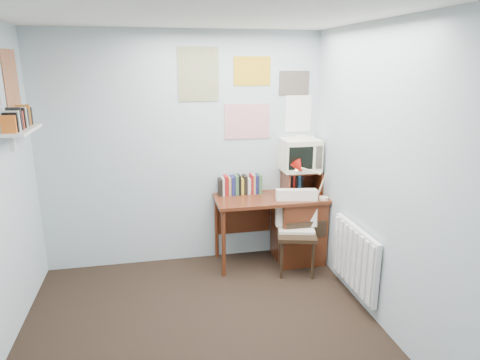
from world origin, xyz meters
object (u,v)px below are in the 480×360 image
(desk_lamp, at_px, (324,183))
(crt_tv, at_px, (300,153))
(radiator, at_px, (355,258))
(tv_riser, at_px, (301,181))
(desk, at_px, (293,226))
(desk_chair, at_px, (297,235))
(wall_shelf, at_px, (21,130))

(desk_lamp, height_order, crt_tv, crt_tv)
(radiator, bearing_deg, tv_riser, 99.28)
(crt_tv, distance_m, radiator, 1.33)
(desk_lamp, xyz_separation_m, tv_riser, (-0.14, 0.31, -0.06))
(desk_lamp, bearing_deg, radiator, -94.14)
(desk, height_order, desk_chair, desk_chair)
(tv_riser, xyz_separation_m, wall_shelf, (-2.69, -0.49, 0.74))
(radiator, bearing_deg, crt_tv, 100.50)
(desk_lamp, xyz_separation_m, crt_tv, (-0.17, 0.33, 0.26))
(wall_shelf, bearing_deg, crt_tv, 10.84)
(tv_riser, distance_m, wall_shelf, 2.83)
(desk, height_order, desk_lamp, desk_lamp)
(desk_chair, distance_m, radiator, 0.72)
(desk_lamp, relative_size, wall_shelf, 0.59)
(desk, bearing_deg, desk_chair, -102.03)
(desk_chair, bearing_deg, tv_riser, 80.24)
(desk_chair, xyz_separation_m, radiator, (0.35, -0.62, -0.01))
(desk, distance_m, wall_shelf, 2.87)
(desk, relative_size, radiator, 1.50)
(desk, relative_size, crt_tv, 2.96)
(wall_shelf, bearing_deg, desk, 8.40)
(desk, distance_m, radiator, 0.97)
(desk, relative_size, desk_lamp, 3.26)
(desk_lamp, distance_m, radiator, 0.90)
(wall_shelf, bearing_deg, desk_lamp, 3.57)
(desk_chair, height_order, tv_riser, tv_riser)
(desk_chair, xyz_separation_m, tv_riser, (0.18, 0.42, 0.46))
(desk, xyz_separation_m, crt_tv, (0.09, 0.13, 0.80))
(tv_riser, distance_m, radiator, 1.15)
(radiator, bearing_deg, desk_lamp, 92.44)
(desk_chair, xyz_separation_m, crt_tv, (0.16, 0.44, 0.78))
(desk_chair, distance_m, desk_lamp, 0.62)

